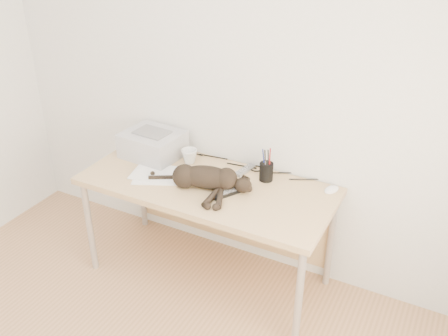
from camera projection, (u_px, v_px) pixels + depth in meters
The scene contains 11 objects.
wall_back at pixel (233, 81), 3.14m from camera, with size 3.50×3.50×0.00m, color white.
desk at pixel (213, 195), 3.26m from camera, with size 1.60×0.70×0.74m.
printer at pixel (153, 144), 3.42m from camera, with size 0.40×0.35×0.18m.
papers at pixel (159, 175), 3.22m from camera, with size 0.42×0.35×0.01m.
cat at pixel (204, 178), 3.05m from camera, with size 0.68×0.33×0.15m.
mug at pixel (189, 156), 3.34m from camera, with size 0.11×0.11×0.10m, color white.
pen_cup at pixel (266, 171), 3.13m from camera, with size 0.09×0.09×0.22m.
remote_grey at pixel (245, 170), 3.25m from camera, with size 0.05×0.17×0.02m, color slate.
remote_black at pixel (227, 193), 3.00m from camera, with size 0.05×0.19×0.02m, color black.
mouse at pixel (332, 188), 3.04m from camera, with size 0.07×0.11×0.04m, color white.
cable_tangle at pixel (229, 162), 3.36m from camera, with size 1.36×0.08×0.01m, color black, non-canonical shape.
Camera 1 is at (1.35, -0.95, 2.32)m, focal length 40.00 mm.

